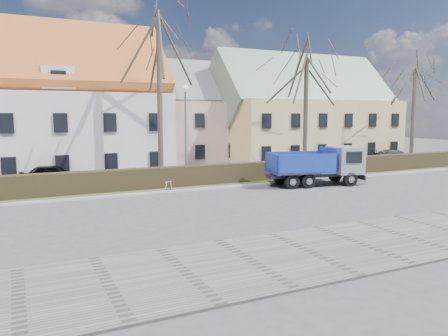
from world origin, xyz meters
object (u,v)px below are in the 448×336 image
dump_truck (312,166)px  parked_car_b (395,156)px  streetlight (186,135)px  cart_frame (166,187)px  parked_car_a (53,175)px

dump_truck → parked_car_b: 17.50m
dump_truck → streetlight: 8.58m
parked_car_b → cart_frame: bearing=113.1°
dump_truck → parked_car_b: (15.73, 7.64, -0.66)m
streetlight → parked_car_a: bearing=156.8°
streetlight → parked_car_b: 23.49m
streetlight → cart_frame: (-2.19, -2.28, -2.97)m
streetlight → parked_car_b: size_ratio=1.51×
dump_truck → cart_frame: size_ratio=8.41×
parked_car_b → dump_truck: bearing=125.8°
dump_truck → cart_frame: 9.70m
streetlight → cart_frame: 4.34m
parked_car_a → parked_car_b: (31.09, 0.19, -0.06)m
dump_truck → streetlight: (-7.32, 4.01, 2.02)m
streetlight → cart_frame: bearing=-133.8°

